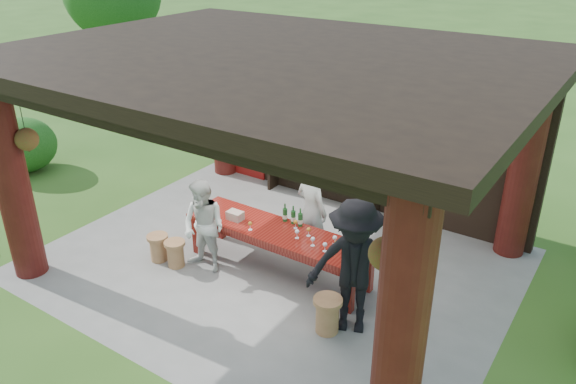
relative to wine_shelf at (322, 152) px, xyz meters
The scene contains 15 objects.
ground 2.73m from the wine_shelf, 77.31° to the right, with size 90.00×90.00×0.00m, color #2D5119.
pavilion 2.34m from the wine_shelf, 75.08° to the right, with size 7.50×6.00×3.60m.
wine_shelf is the anchor object (origin of this frame).
tasting_table 2.74m from the wine_shelf, 74.34° to the right, with size 3.18×0.83×0.75m.
stool_near_left 3.61m from the wine_shelf, 102.33° to the right, with size 0.35×0.35×0.46m.
stool_near_right 4.17m from the wine_shelf, 58.24° to the right, with size 0.41×0.41×0.53m.
stool_far_left 3.72m from the wine_shelf, 107.96° to the right, with size 0.35×0.35×0.47m.
host 2.16m from the wine_shelf, 64.16° to the right, with size 0.62×0.41×1.71m, color beige.
guest_woman 3.23m from the wine_shelf, 95.00° to the right, with size 0.75×0.59×1.55m, color silver.
guest_man 4.02m from the wine_shelf, 53.40° to the right, with size 1.28×0.73×1.98m, color black.
table_bottles 2.43m from the wine_shelf, 70.67° to the right, with size 0.38×0.09×0.31m.
table_glasses 2.92m from the wine_shelf, 63.98° to the right, with size 1.49×0.51×0.15m.
napkin_basket 2.71m from the wine_shelf, 91.22° to the right, with size 0.26×0.18×0.14m, color #BF6672.
shrubs 2.27m from the wine_shelf, 54.50° to the right, with size 23.10×7.98×1.36m.
trees 4.59m from the wine_shelf, 10.22° to the right, with size 22.67×11.26×4.80m.
Camera 1 is at (4.60, -6.50, 5.10)m, focal length 35.00 mm.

